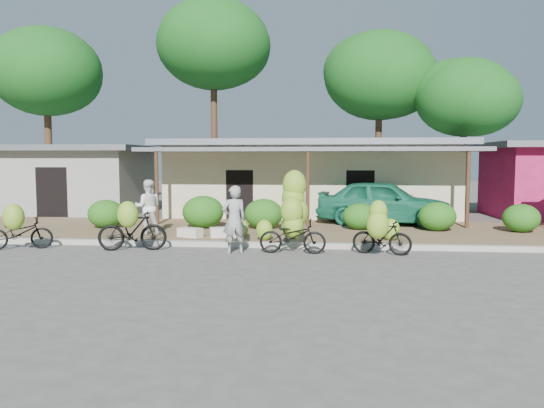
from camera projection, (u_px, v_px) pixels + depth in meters
The scene contains 27 objects.
ground at pixel (299, 261), 13.17m from camera, with size 100.00×100.00×0.00m, color #4E4B48.
sidewalk at pixel (306, 232), 18.12m from camera, with size 60.00×6.00×0.12m, color olive.
curb at pixel (303, 245), 15.15m from camera, with size 60.00×0.25×0.15m, color #A8A399.
shop_main at pixel (311, 177), 23.86m from camera, with size 13.00×8.50×3.35m.
shop_grey at pixel (78, 179), 25.02m from camera, with size 7.00×6.00×3.15m.
tree_back_left at pixel (44, 70), 26.94m from camera, with size 5.64×5.56×9.18m.
tree_far_center at pixel (210, 43), 28.96m from camera, with size 6.19×6.15×11.24m.
tree_center_right at pixel (376, 74), 28.71m from camera, with size 6.01×5.96×9.41m.
tree_near_right at pixel (460, 96), 26.45m from camera, with size 4.99×4.85×7.55m.
hedge_0 at pixel (106, 214), 18.66m from camera, with size 1.28×1.15×1.00m, color #1D5A14.
hedge_1 at pixel (203, 212), 18.63m from camera, with size 1.46×1.31×1.14m, color #1D5A14.
hedge_2 at pixel (264, 214), 18.42m from camera, with size 1.34×1.21×1.04m, color #1D5A14.
hedge_3 at pixel (360, 216), 18.22m from camera, with size 1.16×1.04×0.90m, color #1D5A14.
hedge_4 at pixel (437, 216), 17.85m from camera, with size 1.25×1.13×0.98m, color #1D5A14.
hedge_5 at pixel (521, 218), 17.53m from camera, with size 1.20×1.08×0.94m, color #1D5A14.
bike_far_left at pixel (18, 230), 14.78m from camera, with size 1.88×1.46×1.34m.
bike_left at pixel (132, 228), 14.60m from camera, with size 1.95×1.32×1.43m.
bike_center at pixel (293, 219), 14.48m from camera, with size 1.80×1.17×2.24m.
bike_right at pixel (381, 232), 13.87m from camera, with size 1.64×1.30×1.50m.
loose_banana_a at pixel (241, 228), 16.40m from camera, with size 0.47×0.40×0.58m, color #93BB2E.
loose_banana_b at pixel (264, 230), 15.77m from camera, with size 0.50×0.42×0.62m, color #93BB2E.
loose_banana_c at pixel (391, 230), 15.76m from camera, with size 0.52×0.44×0.65m, color #93BB2E.
sack_near at pixel (224, 232), 16.48m from camera, with size 0.85×0.40×0.30m, color beige.
sack_far at pixel (190, 232), 16.48m from camera, with size 0.75×0.38×0.28m, color beige.
vendor at pixel (234, 220), 14.20m from camera, with size 0.67×0.44×1.83m, color gray.
bystander at pixel (148, 207), 17.07m from camera, with size 0.85×0.67×1.76m, color white.
teal_van at pixel (383, 202), 19.71m from camera, with size 1.96×4.87×1.66m, color #17694B.
Camera 1 is at (0.62, -13.01, 2.53)m, focal length 35.00 mm.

